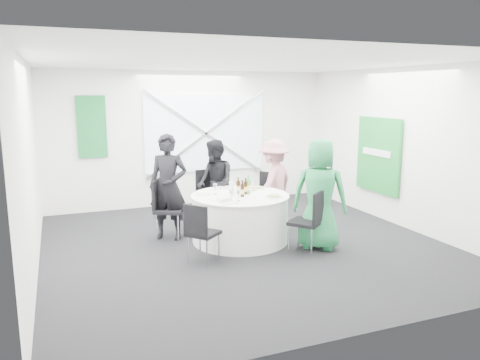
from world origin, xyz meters
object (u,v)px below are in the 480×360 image
object	(u,v)px
chair_back_left	(164,204)
person_man_back	(215,183)
chair_back_right	(267,195)
person_woman_green	(320,194)
green_water_bottle	(248,186)
banquet_table	(240,218)
clear_water_bottle	(232,189)
chair_front_right	(311,217)
chair_back	(209,192)
chair_front_left	(200,229)
person_man_back_left	(168,187)
person_woman_pink	(274,183)

from	to	relation	value
chair_back_left	person_man_back	size ratio (longest dim) A/B	0.63
chair_back_right	person_woman_green	world-z (taller)	person_woman_green
green_water_bottle	chair_back_left	bearing A→B (deg)	155.45
banquet_table	green_water_bottle	bearing A→B (deg)	7.84
green_water_bottle	clear_water_bottle	world-z (taller)	green_water_bottle
chair_back_right	chair_front_right	bearing A→B (deg)	-41.80
chair_back_left	clear_water_bottle	xyz separation A→B (m)	(0.94, -0.62, 0.30)
chair_back	green_water_bottle	distance (m)	1.22
banquet_table	chair_back	xyz separation A→B (m)	(-0.13, 1.17, 0.20)
chair_front_left	person_man_back_left	distance (m)	1.36
banquet_table	person_woman_green	xyz separation A→B (m)	(1.00, -0.76, 0.47)
chair_back_right	banquet_table	bearing A→B (deg)	-90.00
chair_back_left	chair_front_left	distance (m)	1.35
banquet_table	clear_water_bottle	distance (m)	0.52
person_man_back	green_water_bottle	bearing A→B (deg)	8.48
chair_back_right	person_woman_green	bearing A→B (deg)	-32.64
person_woman_green	clear_water_bottle	size ratio (longest dim) A/B	5.86
chair_back	chair_back_left	distance (m)	1.12
chair_front_left	person_woman_green	bearing A→B (deg)	-130.54
chair_front_right	person_man_back_left	world-z (taller)	person_man_back_left
chair_back_right	green_water_bottle	xyz separation A→B (m)	(-0.64, -0.66, 0.32)
chair_front_right	person_woman_pink	size ratio (longest dim) A/B	0.61
chair_back	person_woman_pink	world-z (taller)	person_woman_pink
chair_back_left	clear_water_bottle	bearing A→B (deg)	-95.31
chair_back_left	chair_back_right	xyz separation A→B (m)	(1.89, 0.09, -0.02)
chair_front_left	person_man_back	size ratio (longest dim) A/B	0.56
banquet_table	clear_water_bottle	size ratio (longest dim) A/B	5.39
chair_front_right	person_woman_pink	xyz separation A→B (m)	(0.14, 1.56, 0.22)
chair_front_left	chair_front_right	bearing A→B (deg)	-135.95
chair_back_left	chair_front_right	bearing A→B (deg)	-100.81
person_man_back	person_woman_green	size ratio (longest dim) A/B	0.91
chair_front_left	person_man_back_left	size ratio (longest dim) A/B	0.50
chair_front_left	person_woman_green	world-z (taller)	person_woman_green
chair_back	chair_front_right	xyz separation A→B (m)	(0.89, -2.09, -0.02)
person_woman_green	clear_water_bottle	bearing A→B (deg)	5.15
green_water_bottle	person_woman_green	bearing A→B (deg)	-42.77
banquet_table	green_water_bottle	distance (m)	0.52
chair_front_right	person_woman_pink	distance (m)	1.58
chair_front_left	person_man_back_left	bearing A→B (deg)	-34.23
person_woman_pink	green_water_bottle	xyz separation A→B (m)	(-0.75, -0.62, 0.11)
chair_back_left	person_woman_pink	distance (m)	2.00
person_man_back	clear_water_bottle	distance (m)	1.05
person_woman_green	banquet_table	bearing A→B (deg)	-0.00
chair_front_left	person_man_back	xyz separation A→B (m)	(0.81, 1.76, 0.27)
person_man_back_left	green_water_bottle	size ratio (longest dim) A/B	5.62
person_woman_pink	clear_water_bottle	xyz separation A→B (m)	(-1.05, -0.68, 0.10)
chair_back_right	clear_water_bottle	world-z (taller)	clear_water_bottle
chair_back_left	person_man_back_left	size ratio (longest dim) A/B	0.57
chair_back_right	person_woman_pink	bearing A→B (deg)	28.45
chair_back_right	chair_front_right	size ratio (longest dim) A/B	1.01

